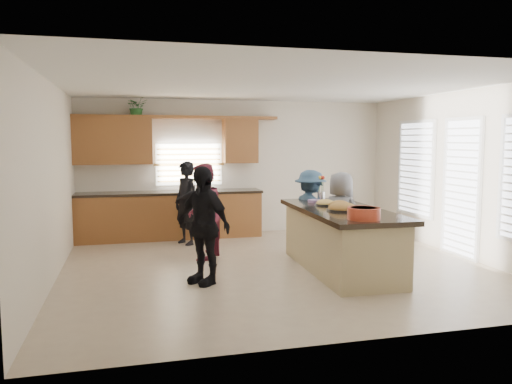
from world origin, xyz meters
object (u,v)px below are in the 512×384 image
object	(u,v)px
island	(341,241)
woman_left_mid	(203,212)
woman_right_front	(340,217)
woman_left_back	(186,203)
woman_left_front	(203,225)
woman_right_back	(310,212)
salad_bowl	(364,213)

from	to	relation	value
island	woman_left_mid	distance (m)	2.30
island	woman_left_mid	xyz separation A→B (m)	(-1.92, 1.23, 0.34)
woman_left_mid	woman_right_front	world-z (taller)	woman_left_mid
woman_left_back	woman_left_front	size ratio (longest dim) A/B	0.97
woman_left_back	woman_left_mid	distance (m)	1.29
island	woman_left_mid	size ratio (longest dim) A/B	1.71
woman_left_back	woman_left_front	world-z (taller)	woman_left_front
woman_left_front	woman_left_back	bearing A→B (deg)	142.90
woman_left_back	woman_left_front	xyz separation A→B (m)	(-0.06, -2.67, 0.02)
woman_left_mid	woman_right_back	xyz separation A→B (m)	(1.88, -0.02, -0.07)
salad_bowl	woman_right_front	world-z (taller)	woman_right_front
woman_right_back	woman_right_front	distance (m)	0.75
salad_bowl	woman_left_front	world-z (taller)	woman_left_front
island	woman_left_front	xyz separation A→B (m)	(-2.12, -0.17, 0.36)
salad_bowl	woman_left_mid	size ratio (longest dim) A/B	0.27
island	woman_left_mid	bearing A→B (deg)	149.01
woman_right_back	woman_right_front	xyz separation A→B (m)	(0.26, -0.70, 0.00)
salad_bowl	woman_left_mid	distance (m)	2.88
salad_bowl	woman_right_back	bearing A→B (deg)	87.41
woman_left_back	woman_left_mid	size ratio (longest dim) A/B	0.99
woman_left_front	woman_right_front	world-z (taller)	woman_left_front
salad_bowl	woman_left_back	distance (m)	4.03
island	woman_left_front	size ratio (longest dim) A/B	1.68
woman_left_mid	woman_right_back	distance (m)	1.88
salad_bowl	woman_right_front	bearing A→B (deg)	76.90
salad_bowl	woman_right_front	xyz separation A→B (m)	(0.36, 1.54, -0.30)
island	woman_right_front	size ratio (longest dim) A/B	1.86
woman_left_front	island	bearing A→B (deg)	58.72
salad_bowl	woman_right_front	distance (m)	1.61
island	woman_right_back	bearing A→B (deg)	93.64
woman_left_mid	woman_right_back	size ratio (longest dim) A/B	1.09
woman_right_front	woman_right_back	bearing A→B (deg)	-11.65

